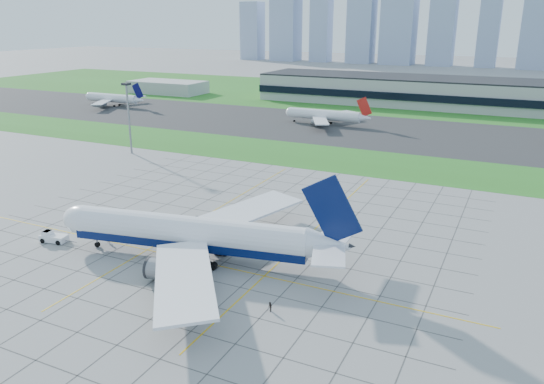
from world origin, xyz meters
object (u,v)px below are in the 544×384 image
object	(u,v)px
crew_near	(108,239)
distant_jet_1	(325,115)
pushback_tug	(53,237)
airliner	(192,234)
crew_far	(270,307)
light_mast	(128,109)
distant_jet_0	(113,98)

from	to	relation	value
crew_near	distant_jet_1	world-z (taller)	distant_jet_1
pushback_tug	crew_near	distance (m)	12.55
airliner	crew_far	xyz separation A→B (m)	(23.31, -11.79, -4.66)
crew_near	distant_jet_1	size ratio (longest dim) A/B	0.04
light_mast	distant_jet_0	bearing A→B (deg)	134.62
airliner	pushback_tug	size ratio (longest dim) A/B	7.28
airliner	pushback_tug	xyz separation A→B (m)	(-32.93, -5.97, -4.46)
crew_near	crew_far	distance (m)	45.87
pushback_tug	crew_far	world-z (taller)	pushback_tug
light_mast	crew_near	size ratio (longest dim) A/B	13.58
distant_jet_1	light_mast	bearing A→B (deg)	-117.88
distant_jet_1	distant_jet_0	bearing A→B (deg)	179.72
distant_jet_0	pushback_tug	bearing A→B (deg)	-52.17
light_mast	crew_far	xyz separation A→B (m)	(94.63, -78.22, -15.31)
light_mast	distant_jet_0	size ratio (longest dim) A/B	0.60
distant_jet_0	distant_jet_1	size ratio (longest dim) A/B	1.00
crew_near	distant_jet_1	bearing A→B (deg)	56.63
airliner	crew_far	size ratio (longest dim) A/B	36.66
pushback_tug	distant_jet_0	xyz separation A→B (m)	(-122.18, 157.32, 3.41)
crew_near	light_mast	bearing A→B (deg)	91.07
crew_far	distant_jet_0	size ratio (longest dim) A/B	0.04
crew_far	distant_jet_1	xyz separation A→B (m)	(-50.03, 162.52, 3.61)
airliner	distant_jet_1	world-z (taller)	airliner
pushback_tug	distant_jet_1	world-z (taller)	distant_jet_1
distant_jet_0	distant_jet_1	xyz separation A→B (m)	(128.40, -0.62, 0.00)
light_mast	distant_jet_1	distance (m)	96.08
crew_near	distant_jet_1	distance (m)	152.07
light_mast	crew_near	world-z (taller)	light_mast
light_mast	airliner	world-z (taller)	light_mast
crew_near	pushback_tug	bearing A→B (deg)	166.95
pushback_tug	distant_jet_1	bearing A→B (deg)	77.48
airliner	crew_near	distance (m)	21.85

